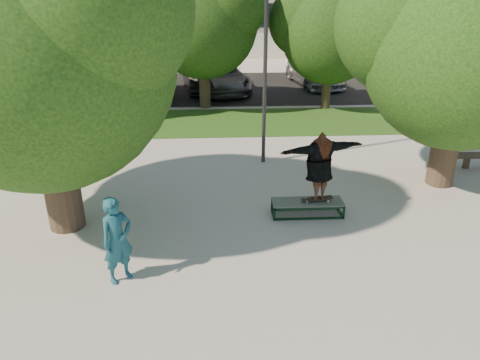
{
  "coord_description": "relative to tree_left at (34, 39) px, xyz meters",
  "views": [
    {
      "loc": [
        -0.53,
        -9.25,
        5.67
      ],
      "look_at": [
        0.0,
        0.6,
        1.31
      ],
      "focal_mm": 35.0,
      "sensor_mm": 36.0,
      "label": 1
    }
  ],
  "objects": [
    {
      "name": "grind_box",
      "position": [
        6.05,
        0.18,
        -4.23
      ],
      "size": [
        1.8,
        0.6,
        0.38
      ],
      "color": "#11331C",
      "rests_on": "ground"
    },
    {
      "name": "bystander",
      "position": [
        1.79,
        -2.37,
        -3.51
      ],
      "size": [
        0.78,
        0.77,
        1.82
      ],
      "primitive_type": "imported",
      "rotation": [
        0.0,
        0.0,
        0.76
      ],
      "color": "#18505E",
      "rests_on": "ground"
    },
    {
      "name": "skater_rig",
      "position": [
        6.29,
        0.18,
        -3.09
      ],
      "size": [
        2.25,
        1.13,
        1.85
      ],
      "rotation": [
        0.0,
        0.0,
        3.4
      ],
      "color": "white",
      "rests_on": "grind_box"
    },
    {
      "name": "bg_tree_right",
      "position": [
        8.73,
        10.47,
        -0.93
      ],
      "size": [
        5.04,
        4.31,
        5.43
      ],
      "color": "#38281E",
      "rests_on": "ground"
    },
    {
      "name": "car_dark",
      "position": [
        3.03,
        14.26,
        -3.7
      ],
      "size": [
        2.19,
        4.58,
        1.45
      ],
      "primitive_type": "imported",
      "rotation": [
        0.0,
        0.0,
        0.16
      ],
      "color": "black",
      "rests_on": "asphalt_strip"
    },
    {
      "name": "car_silver_a",
      "position": [
        0.79,
        13.18,
        -3.72
      ],
      "size": [
        1.73,
        4.14,
        1.4
      ],
      "primitive_type": "imported",
      "rotation": [
        0.0,
        0.0,
        0.02
      ],
      "color": "#B3B3B8",
      "rests_on": "asphalt_strip"
    },
    {
      "name": "grass_strip",
      "position": [
        5.29,
        8.41,
        -4.41
      ],
      "size": [
        30.0,
        4.0,
        0.02
      ],
      "primitive_type": "cube",
      "color": "#284E16",
      "rests_on": "ground"
    },
    {
      "name": "asphalt_strip",
      "position": [
        4.29,
        14.91,
        -4.42
      ],
      "size": [
        40.0,
        8.0,
        0.01
      ],
      "primitive_type": "cube",
      "color": "black",
      "rests_on": "ground"
    },
    {
      "name": "car_grey",
      "position": [
        4.09,
        14.08,
        -3.69
      ],
      "size": [
        3.25,
        5.6,
        1.47
      ],
      "primitive_type": "imported",
      "rotation": [
        0.0,
        0.0,
        0.16
      ],
      "color": "slate",
      "rests_on": "asphalt_strip"
    },
    {
      "name": "ground",
      "position": [
        4.29,
        -1.09,
        -4.42
      ],
      "size": [
        120.0,
        120.0,
        0.0
      ],
      "primitive_type": "plane",
      "color": "#AFA7A1",
      "rests_on": "ground"
    },
    {
      "name": "car_silver_b",
      "position": [
        9.23,
        15.41,
        -3.69
      ],
      "size": [
        2.9,
        5.31,
        1.46
      ],
      "primitive_type": "imported",
      "rotation": [
        0.0,
        0.0,
        0.18
      ],
      "color": "#A2A1A6",
      "rests_on": "asphalt_strip"
    },
    {
      "name": "bg_tree_left",
      "position": [
        -2.28,
        9.98,
        -0.69
      ],
      "size": [
        5.28,
        4.51,
        5.77
      ],
      "color": "#38281E",
      "rests_on": "ground"
    },
    {
      "name": "lamppost",
      "position": [
        5.29,
        3.91,
        -1.27
      ],
      "size": [
        0.25,
        0.15,
        6.11
      ],
      "color": "#2D2D30",
      "rests_on": "ground"
    },
    {
      "name": "bg_tree_mid",
      "position": [
        3.22,
        10.98,
        -0.41
      ],
      "size": [
        5.76,
        4.92,
        6.24
      ],
      "color": "#38281E",
      "rests_on": "ground"
    },
    {
      "name": "tree_left",
      "position": [
        0.0,
        0.0,
        0.0
      ],
      "size": [
        6.96,
        5.95,
        7.12
      ],
      "color": "#38281E",
      "rests_on": "ground"
    },
    {
      "name": "tree_right",
      "position": [
        10.21,
        1.99,
        -0.33
      ],
      "size": [
        6.24,
        5.33,
        6.51
      ],
      "color": "#38281E",
      "rests_on": "ground"
    }
  ]
}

